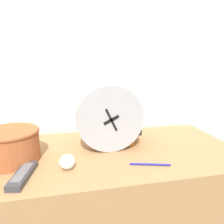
# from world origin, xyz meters

# --- Properties ---
(wall_back) EXTENTS (6.00, 0.04, 2.40)m
(wall_back) POSITION_xyz_m (0.00, 0.63, 1.20)
(wall_back) COLOR silver
(wall_back) RESTS_ON ground_plane
(desk_clock) EXTENTS (0.28, 0.05, 0.28)m
(desk_clock) POSITION_xyz_m (0.13, 0.28, 0.85)
(desk_clock) COLOR #99999E
(desk_clock) RESTS_ON desk
(book_stack) EXTENTS (0.25, 0.22, 0.17)m
(book_stack) POSITION_xyz_m (0.18, 0.39, 0.79)
(book_stack) COLOR orange
(book_stack) RESTS_ON desk
(basket) EXTENTS (0.23, 0.23, 0.12)m
(basket) POSITION_xyz_m (-0.27, 0.27, 0.77)
(basket) COLOR #994C28
(basket) RESTS_ON desk
(tv_remote) EXTENTS (0.08, 0.18, 0.02)m
(tv_remote) POSITION_xyz_m (-0.20, 0.12, 0.72)
(tv_remote) COLOR #333338
(tv_remote) RESTS_ON desk
(crumpled_paper_ball) EXTENTS (0.05, 0.05, 0.05)m
(crumpled_paper_ball) POSITION_xyz_m (-0.06, 0.15, 0.73)
(crumpled_paper_ball) COLOR white
(crumpled_paper_ball) RESTS_ON desk
(pen) EXTENTS (0.15, 0.05, 0.01)m
(pen) POSITION_xyz_m (0.24, 0.11, 0.71)
(pen) COLOR navy
(pen) RESTS_ON desk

